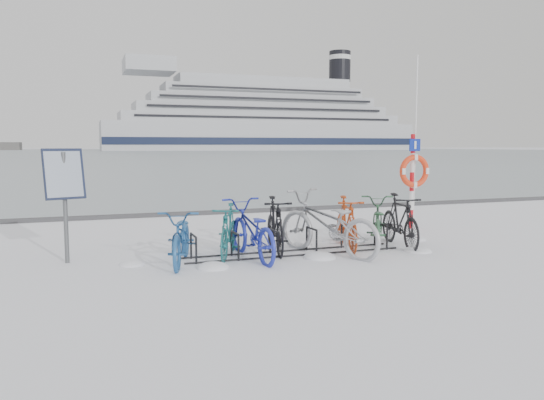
# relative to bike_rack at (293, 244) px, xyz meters

# --- Properties ---
(ground) EXTENTS (900.00, 900.00, 0.00)m
(ground) POSITION_rel_bike_rack_xyz_m (0.00, 0.00, -0.18)
(ground) COLOR white
(ground) RESTS_ON ground
(ice_sheet) EXTENTS (400.00, 298.00, 0.02)m
(ice_sheet) POSITION_rel_bike_rack_xyz_m (0.00, 155.00, -0.17)
(ice_sheet) COLOR #9EACB3
(ice_sheet) RESTS_ON ground
(quay_edge) EXTENTS (400.00, 0.25, 0.10)m
(quay_edge) POSITION_rel_bike_rack_xyz_m (0.00, 5.90, -0.13)
(quay_edge) COLOR #3F3F42
(quay_edge) RESTS_ON ground
(bike_rack) EXTENTS (4.00, 0.48, 0.46)m
(bike_rack) POSITION_rel_bike_rack_xyz_m (0.00, 0.00, 0.00)
(bike_rack) COLOR black
(bike_rack) RESTS_ON ground
(info_board) EXTENTS (0.67, 0.40, 1.89)m
(info_board) POSITION_rel_bike_rack_xyz_m (-3.80, 0.56, 1.18)
(info_board) COLOR #595B5E
(info_board) RESTS_ON ground
(lifebuoy_station) EXTENTS (0.77, 0.22, 4.00)m
(lifebuoy_station) POSITION_rel_bike_rack_xyz_m (3.71, 1.74, 1.16)
(lifebuoy_station) COLOR red
(lifebuoy_station) RESTS_ON ground
(cruise_ferry) EXTENTS (128.63, 24.28, 42.27)m
(cruise_ferry) POSITION_rel_bike_rack_xyz_m (66.51, 200.53, 11.33)
(cruise_ferry) COLOR silver
(cruise_ferry) RESTS_ON ground
(bike_0) EXTENTS (1.12, 1.92, 0.95)m
(bike_0) POSITION_rel_bike_rack_xyz_m (-2.00, -0.05, 0.29)
(bike_0) COLOR #225490
(bike_0) RESTS_ON ground
(bike_1) EXTENTS (1.06, 1.63, 0.95)m
(bike_1) POSITION_rel_bike_rack_xyz_m (-1.13, 0.21, 0.30)
(bike_1) COLOR #195F62
(bike_1) RESTS_ON ground
(bike_2) EXTENTS (0.81, 2.02, 1.04)m
(bike_2) POSITION_rel_bike_rack_xyz_m (-0.81, -0.08, 0.34)
(bike_2) COLOR #212DAA
(bike_2) RESTS_ON ground
(bike_3) EXTENTS (0.81, 1.79, 1.04)m
(bike_3) POSITION_rel_bike_rack_xyz_m (-0.23, 0.32, 0.34)
(bike_3) COLOR black
(bike_3) RESTS_ON ground
(bike_4) EXTENTS (1.65, 2.38, 1.18)m
(bike_4) POSITION_rel_bike_rack_xyz_m (0.55, -0.24, 0.41)
(bike_4) COLOR #A5A7AC
(bike_4) RESTS_ON ground
(bike_5) EXTENTS (0.90, 1.76, 1.02)m
(bike_5) POSITION_rel_bike_rack_xyz_m (1.16, 0.18, 0.33)
(bike_5) COLOR #AE3912
(bike_5) RESTS_ON ground
(bike_6) EXTENTS (1.46, 1.89, 0.95)m
(bike_6) POSITION_rel_bike_rack_xyz_m (1.94, 0.38, 0.30)
(bike_6) COLOR #2D5A3A
(bike_6) RESTS_ON ground
(bike_7) EXTENTS (0.79, 1.81, 1.05)m
(bike_7) POSITION_rel_bike_rack_xyz_m (2.22, 0.01, 0.34)
(bike_7) COLOR black
(bike_7) RESTS_ON ground
(snow_drifts) EXTENTS (6.13, 1.92, 0.20)m
(snow_drifts) POSITION_rel_bike_rack_xyz_m (0.29, -0.08, -0.18)
(snow_drifts) COLOR white
(snow_drifts) RESTS_ON ground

